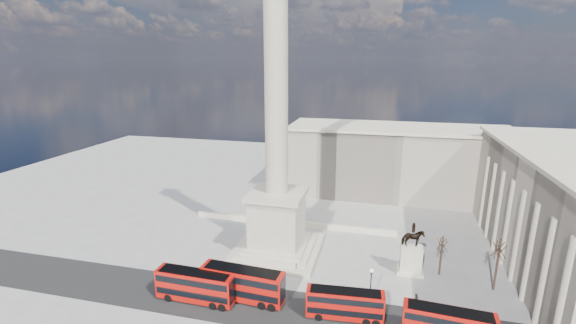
% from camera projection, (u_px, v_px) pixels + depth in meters
% --- Properties ---
extents(ground, '(180.00, 180.00, 0.00)m').
position_uv_depth(ground, '(269.00, 267.00, 60.79)').
color(ground, '#9E9B95').
rests_on(ground, ground).
extents(asphalt_road, '(120.00, 9.00, 0.01)m').
position_uv_depth(asphalt_road, '(284.00, 310.00, 50.25)').
color(asphalt_road, '#252525').
rests_on(asphalt_road, ground).
extents(nelsons_column, '(14.00, 14.00, 49.85)m').
position_uv_depth(nelsons_column, '(277.00, 179.00, 62.16)').
color(nelsons_column, beige).
rests_on(nelsons_column, ground).
extents(balustrade_wall, '(40.00, 0.60, 1.10)m').
position_uv_depth(balustrade_wall, '(292.00, 223.00, 75.66)').
color(balustrade_wall, beige).
rests_on(balustrade_wall, ground).
extents(building_east, '(19.00, 46.00, 18.60)m').
position_uv_depth(building_east, '(576.00, 214.00, 57.38)').
color(building_east, beige).
rests_on(building_east, ground).
extents(building_northeast, '(51.00, 17.00, 16.60)m').
position_uv_depth(building_northeast, '(397.00, 161.00, 91.56)').
color(building_northeast, beige).
rests_on(building_northeast, ground).
extents(red_bus_a, '(10.87, 2.80, 4.38)m').
position_uv_depth(red_bus_a, '(196.00, 286.00, 51.59)').
color(red_bus_a, '#B00F09').
rests_on(red_bus_a, ground).
extents(red_bus_b, '(11.59, 3.38, 4.64)m').
position_uv_depth(red_bus_b, '(243.00, 284.00, 51.80)').
color(red_bus_b, '#B00F09').
rests_on(red_bus_b, ground).
extents(red_bus_c, '(9.76, 2.96, 3.90)m').
position_uv_depth(red_bus_c, '(345.00, 304.00, 48.17)').
color(red_bus_c, '#B00F09').
rests_on(red_bus_c, ground).
extents(victorian_lamp, '(0.49, 0.49, 5.73)m').
position_uv_depth(victorian_lamp, '(371.00, 285.00, 49.82)').
color(victorian_lamp, black).
rests_on(victorian_lamp, ground).
extents(equestrian_statue, '(3.94, 2.96, 8.23)m').
position_uv_depth(equestrian_statue, '(411.00, 255.00, 58.48)').
color(equestrian_statue, beige).
rests_on(equestrian_statue, ground).
extents(bare_tree_near, '(1.89, 1.89, 8.25)m').
position_uv_depth(bare_tree_near, '(500.00, 248.00, 53.04)').
color(bare_tree_near, '#332319').
rests_on(bare_tree_near, ground).
extents(bare_tree_mid, '(1.75, 1.75, 6.62)m').
position_uv_depth(bare_tree_mid, '(442.00, 243.00, 57.22)').
color(bare_tree_mid, '#332319').
rests_on(bare_tree_mid, ground).
extents(bare_tree_far, '(1.59, 1.59, 6.47)m').
position_uv_depth(bare_tree_far, '(499.00, 215.00, 67.77)').
color(bare_tree_far, '#332319').
rests_on(bare_tree_far, ground).
extents(pedestrian_walking, '(0.73, 0.62, 1.71)m').
position_uv_depth(pedestrian_walking, '(344.00, 292.00, 52.74)').
color(pedestrian_walking, '#272923').
rests_on(pedestrian_walking, ground).
extents(pedestrian_standing, '(0.86, 0.71, 1.61)m').
position_uv_depth(pedestrian_standing, '(415.00, 299.00, 51.20)').
color(pedestrian_standing, '#272923').
rests_on(pedestrian_standing, ground).
extents(pedestrian_crossing, '(0.50, 1.00, 1.65)m').
position_uv_depth(pedestrian_crossing, '(296.00, 269.00, 58.65)').
color(pedestrian_crossing, '#272923').
rests_on(pedestrian_crossing, ground).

